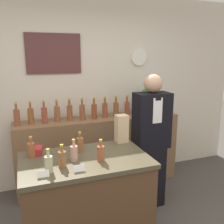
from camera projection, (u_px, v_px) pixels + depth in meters
back_wall at (81, 91)px, 3.60m from camera, size 5.20×0.09×2.70m
back_shelf at (100, 151)px, 3.61m from camera, size 2.31×0.42×1.00m
display_counter at (87, 207)px, 2.33m from camera, size 1.13×0.70×0.98m
shopkeeper at (151, 142)px, 3.05m from camera, size 0.42×0.26×1.66m
potted_plant at (150, 99)px, 3.73m from camera, size 0.34×0.34×0.40m
paper_bag at (122, 129)px, 2.60m from camera, size 0.13×0.11×0.29m
price_card_left at (43, 174)px, 1.87m from camera, size 0.09×0.02×0.06m
price_card_right at (79, 168)px, 1.96m from camera, size 0.09×0.02×0.06m
gift_box at (36, 151)px, 2.31m from camera, size 0.12×0.16×0.06m
counter_bottle_0 at (31, 149)px, 2.23m from camera, size 0.06×0.06×0.19m
counter_bottle_1 at (49, 164)px, 1.94m from camera, size 0.06×0.06×0.19m
counter_bottle_2 at (62, 159)px, 2.03m from camera, size 0.06×0.06×0.19m
counter_bottle_3 at (74, 153)px, 2.15m from camera, size 0.06×0.06×0.19m
counter_bottle_4 at (80, 144)px, 2.36m from camera, size 0.06×0.06×0.19m
counter_bottle_5 at (101, 153)px, 2.15m from camera, size 0.06×0.06×0.19m
shelf_bottle_0 at (17, 117)px, 3.10m from camera, size 0.08×0.08×0.30m
shelf_bottle_1 at (31, 115)px, 3.17m from camera, size 0.08×0.08×0.30m
shelf_bottle_2 at (44, 115)px, 3.22m from camera, size 0.08×0.08×0.30m
shelf_bottle_3 at (57, 113)px, 3.29m from camera, size 0.08×0.08×0.30m
shelf_bottle_4 at (70, 112)px, 3.35m from camera, size 0.08×0.08×0.30m
shelf_bottle_5 at (82, 112)px, 3.38m from camera, size 0.08×0.08×0.30m
shelf_bottle_6 at (94, 111)px, 3.43m from camera, size 0.08×0.08×0.30m
shelf_bottle_7 at (105, 109)px, 3.51m from camera, size 0.08×0.08×0.30m
shelf_bottle_8 at (116, 109)px, 3.57m from camera, size 0.08×0.08×0.30m
shelf_bottle_9 at (127, 108)px, 3.61m from camera, size 0.08×0.08×0.30m
shelf_bottle_10 at (137, 107)px, 3.69m from camera, size 0.08×0.08×0.30m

